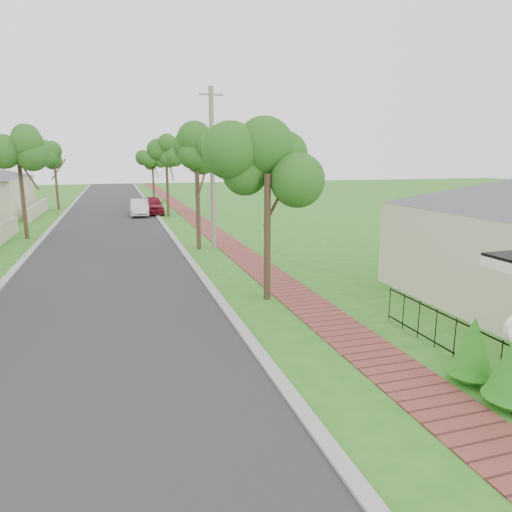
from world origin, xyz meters
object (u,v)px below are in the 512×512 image
parked_car_white (140,208)px  utility_pole (212,169)px  parked_car_red (152,205)px  near_tree (268,172)px

parked_car_white → utility_pole: (2.97, -14.92, 3.40)m
parked_car_white → parked_car_red: bearing=46.0°
parked_car_white → near_tree: bearing=-80.7°
parked_car_red → utility_pole: (1.90, -15.93, 3.32)m
utility_pole → parked_car_white: bearing=101.2°
parked_car_red → parked_car_white: size_ratio=1.09×
parked_car_white → utility_pole: 15.58m
parked_car_red → utility_pole: size_ratio=0.54×
parked_car_red → utility_pole: bearing=-82.1°
utility_pole → parked_car_red: bearing=96.8°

